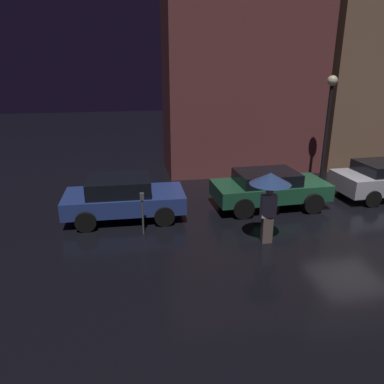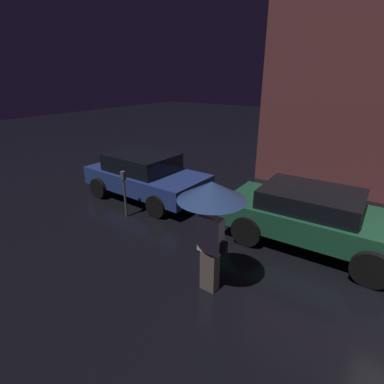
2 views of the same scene
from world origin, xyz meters
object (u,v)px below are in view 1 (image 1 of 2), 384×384
parking_meter (142,209)px  pedestrian_with_umbrella (270,186)px  street_lamp_near (329,111)px  parked_car_blue (123,197)px  parked_car_green (269,187)px

parking_meter → pedestrian_with_umbrella: bearing=-19.1°
pedestrian_with_umbrella → parking_meter: pedestrian_with_umbrella is taller
pedestrian_with_umbrella → street_lamp_near: street_lamp_near is taller
street_lamp_near → pedestrian_with_umbrella: bearing=-131.5°
pedestrian_with_umbrella → parking_meter: 3.78m
parked_car_blue → street_lamp_near: bearing=17.0°
parking_meter → street_lamp_near: (7.85, 3.75, 2.24)m
parked_car_blue → pedestrian_with_umbrella: 4.89m
parked_car_blue → street_lamp_near: (8.41, 2.36, 2.31)m
parked_car_blue → pedestrian_with_umbrella: bearing=-31.3°
street_lamp_near → parked_car_green: bearing=-145.2°
parked_car_green → pedestrian_with_umbrella: size_ratio=1.95×
pedestrian_with_umbrella → street_lamp_near: 6.74m
parked_car_blue → parking_meter: size_ratio=3.01×
parked_car_green → parking_meter: size_ratio=3.11×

